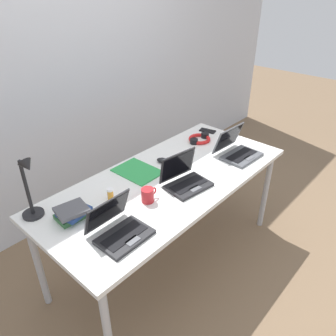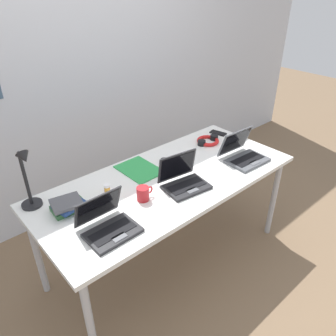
{
  "view_description": "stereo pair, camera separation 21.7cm",
  "coord_description": "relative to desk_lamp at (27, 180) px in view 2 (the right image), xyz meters",
  "views": [
    {
      "loc": [
        -1.39,
        -1.24,
        1.93
      ],
      "look_at": [
        0.0,
        0.0,
        0.82
      ],
      "focal_mm": 35.3,
      "sensor_mm": 36.0,
      "label": 1
    },
    {
      "loc": [
        -1.23,
        -1.4,
        1.93
      ],
      "look_at": [
        0.0,
        0.0,
        0.82
      ],
      "focal_mm": 35.3,
      "sensor_mm": 36.0,
      "label": 2
    }
  ],
  "objects": [
    {
      "name": "ground_plane",
      "position": [
        0.8,
        -0.28,
        -0.94
      ],
      "size": [
        12.0,
        12.0,
        0.0
      ],
      "primitive_type": "plane",
      "color": "#7A6047"
    },
    {
      "name": "wall_back",
      "position": [
        0.8,
        0.82,
        0.36
      ],
      "size": [
        6.0,
        0.13,
        2.6
      ],
      "color": "silver",
      "rests_on": "ground_plane"
    },
    {
      "name": "desk",
      "position": [
        0.8,
        -0.28,
        -0.25
      ],
      "size": [
        1.8,
        0.8,
        0.74
      ],
      "color": "white",
      "rests_on": "ground_plane"
    },
    {
      "name": "desk_lamp",
      "position": [
        0.0,
        0.0,
        0.0
      ],
      "size": [
        0.12,
        0.18,
        0.4
      ],
      "color": "black",
      "rests_on": "desk"
    },
    {
      "name": "laptop_back_left",
      "position": [
        0.81,
        -0.41,
        -0.15
      ],
      "size": [
        0.31,
        0.26,
        0.21
      ],
      "color": "#232326",
      "rests_on": "desk"
    },
    {
      "name": "laptop_far_corner",
      "position": [
        0.22,
        -0.46,
        -0.16
      ],
      "size": [
        0.28,
        0.26,
        0.2
      ],
      "color": "#232326",
      "rests_on": "desk"
    },
    {
      "name": "laptop_by_keyboard",
      "position": [
        1.38,
        -0.45,
        -0.15
      ],
      "size": [
        0.31,
        0.28,
        0.21
      ],
      "color": "#515459",
      "rests_on": "desk"
    },
    {
      "name": "computer_mouse",
      "position": [
        0.93,
        -0.11,
        -0.18
      ],
      "size": [
        0.09,
        0.11,
        0.03
      ],
      "primitive_type": "ellipsoid",
      "rotation": [
        0.0,
        0.0,
        0.35
      ],
      "color": "black",
      "rests_on": "desk"
    },
    {
      "name": "cell_phone",
      "position": [
        1.59,
        -0.03,
        -0.19
      ],
      "size": [
        0.09,
        0.15,
        0.01
      ],
      "primitive_type": "cube",
      "rotation": [
        0.0,
        0.0,
        0.24
      ],
      "color": "black",
      "rests_on": "desk"
    },
    {
      "name": "headphones",
      "position": [
        1.4,
        -0.08,
        -0.18
      ],
      "size": [
        0.21,
        0.18,
        0.04
      ],
      "color": "red",
      "rests_on": "desk"
    },
    {
      "name": "pill_bottle",
      "position": [
        0.39,
        -0.18,
        -0.16
      ],
      "size": [
        0.04,
        0.04,
        0.08
      ],
      "color": "gold",
      "rests_on": "desk"
    },
    {
      "name": "book_stack",
      "position": [
        0.14,
        -0.16,
        -0.16
      ],
      "size": [
        0.21,
        0.17,
        0.07
      ],
      "color": "#336638",
      "rests_on": "desk"
    },
    {
      "name": "paper_folder_near_lamp",
      "position": [
        0.72,
        -0.06,
        -0.19
      ],
      "size": [
        0.24,
        0.31,
        0.01
      ],
      "primitive_type": "cube",
      "rotation": [
        0.0,
        0.0,
        0.02
      ],
      "color": "green",
      "rests_on": "desk"
    },
    {
      "name": "coffee_mug",
      "position": [
        0.53,
        -0.36,
        -0.15
      ],
      "size": [
        0.11,
        0.08,
        0.09
      ],
      "color": "#B21E23",
      "rests_on": "desk"
    }
  ]
}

